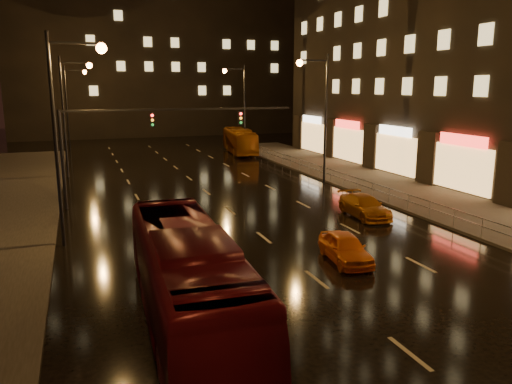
% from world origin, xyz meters
% --- Properties ---
extents(ground, '(140.00, 140.00, 0.00)m').
position_xyz_m(ground, '(0.00, 20.00, 0.00)').
color(ground, black).
rests_on(ground, ground).
extents(sidewalk_right, '(7.00, 70.00, 0.15)m').
position_xyz_m(sidewalk_right, '(13.50, 15.00, 0.07)').
color(sidewalk_right, '#38332D').
rests_on(sidewalk_right, ground).
extents(building_distant, '(44.00, 16.00, 36.00)m').
position_xyz_m(building_distant, '(4.00, 72.00, 18.00)').
color(building_distant, black).
rests_on(building_distant, ground).
extents(traffic_signal, '(15.31, 0.32, 6.20)m').
position_xyz_m(traffic_signal, '(-5.06, 20.00, 4.74)').
color(traffic_signal, black).
rests_on(traffic_signal, ground).
extents(streetlight_left, '(2.64, 0.50, 10.00)m').
position_xyz_m(streetlight_left, '(-8.92, -8.00, 6.43)').
color(streetlight_left, black).
rests_on(streetlight_left, ground).
extents(railing_right, '(0.05, 56.00, 1.00)m').
position_xyz_m(railing_right, '(10.20, 18.00, 0.90)').
color(railing_right, '#99999E').
rests_on(railing_right, sidewalk_right).
extents(bus_red, '(3.13, 11.54, 3.19)m').
position_xyz_m(bus_red, '(-5.61, 2.00, 1.59)').
color(bus_red, '#550C15').
rests_on(bus_red, ground).
extents(bus_curb, '(3.68, 10.37, 2.83)m').
position_xyz_m(bus_curb, '(9.00, 42.02, 1.41)').
color(bus_curb, '#9E530F').
rests_on(bus_curb, ground).
extents(taxi_near, '(1.98, 3.88, 1.27)m').
position_xyz_m(taxi_near, '(2.11, 5.48, 0.63)').
color(taxi_near, orange).
rests_on(taxi_near, ground).
extents(taxi_far, '(2.03, 4.46, 1.27)m').
position_xyz_m(taxi_far, '(7.10, 11.97, 0.63)').
color(taxi_far, '#C16812').
rests_on(taxi_far, ground).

